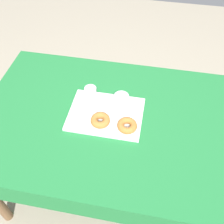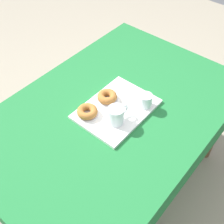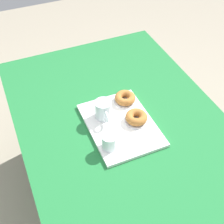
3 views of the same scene
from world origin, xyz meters
name	(u,v)px [view 3 (image 3 of 3)]	position (x,y,z in m)	size (l,w,h in m)	color
ground_plane	(120,201)	(0.00, 0.00, 0.00)	(6.00, 6.00, 0.00)	gray
dining_table	(123,135)	(0.00, 0.00, 0.67)	(1.48, 1.00, 0.76)	#1E6B33
serving_tray	(121,125)	(0.01, -0.02, 0.77)	(0.42, 0.31, 0.02)	white
tea_mug_left	(103,110)	(-0.06, -0.08, 0.82)	(0.12, 0.08, 0.10)	white
water_glass_near	(109,142)	(0.12, -0.13, 0.81)	(0.07, 0.07, 0.08)	white
donut_plate_left	(136,120)	(0.03, 0.06, 0.78)	(0.11, 0.11, 0.01)	silver
sugar_donut_left	(136,117)	(0.03, 0.06, 0.81)	(0.11, 0.11, 0.04)	#A3662D
donut_plate_right	(125,101)	(-0.12, 0.06, 0.78)	(0.11, 0.11, 0.01)	silver
sugar_donut_right	(125,98)	(-0.12, 0.06, 0.80)	(0.11, 0.11, 0.04)	#A3662D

